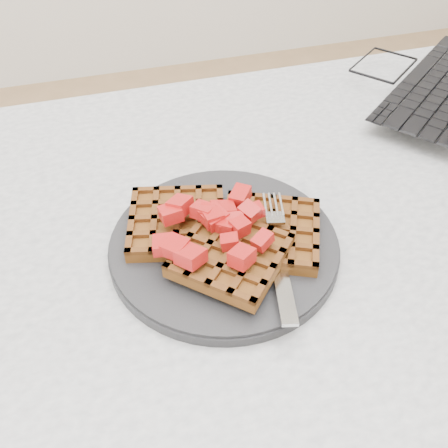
% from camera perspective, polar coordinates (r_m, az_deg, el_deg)
% --- Properties ---
extents(table, '(1.20, 0.80, 0.75)m').
position_cam_1_polar(table, '(0.67, 6.35, -8.31)').
color(table, silver).
rests_on(table, ground).
extents(plate, '(0.26, 0.26, 0.02)m').
position_cam_1_polar(plate, '(0.56, 0.00, -2.37)').
color(plate, black).
rests_on(plate, table).
extents(waffles, '(0.23, 0.21, 0.03)m').
position_cam_1_polar(waffles, '(0.54, 0.13, -1.23)').
color(waffles, brown).
rests_on(waffles, plate).
extents(strawberry_pile, '(0.15, 0.15, 0.02)m').
position_cam_1_polar(strawberry_pile, '(0.53, 0.00, 1.10)').
color(strawberry_pile, '#9B0001').
rests_on(strawberry_pile, waffles).
extents(fork, '(0.07, 0.18, 0.02)m').
position_cam_1_polar(fork, '(0.53, 6.13, -3.19)').
color(fork, silver).
rests_on(fork, plate).
extents(laptop, '(0.43, 0.42, 0.24)m').
position_cam_1_polar(laptop, '(0.90, 23.23, 15.66)').
color(laptop, black).
rests_on(laptop, table).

